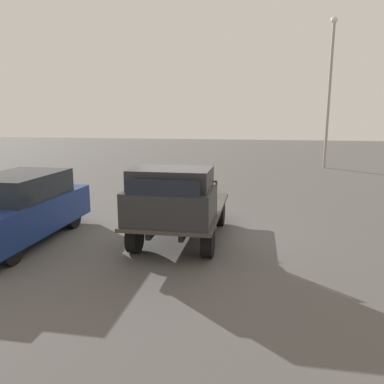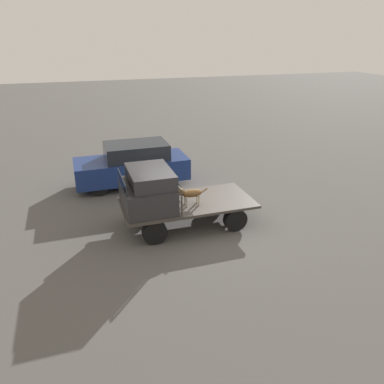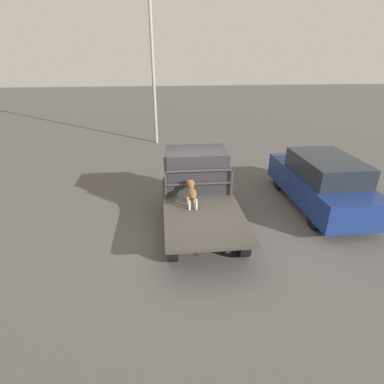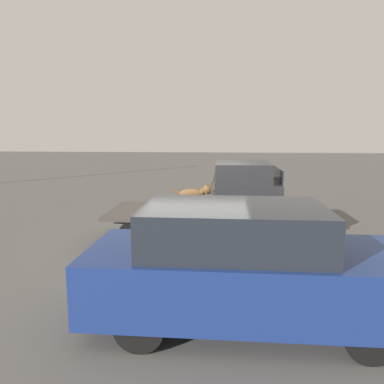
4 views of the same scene
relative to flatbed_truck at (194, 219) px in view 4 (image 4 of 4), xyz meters
The scene contains 6 objects.
ground_plane 0.56m from the flatbed_truck, ahead, with size 80.00×80.00×0.00m, color #514F4C.
flatbed_truck is the anchor object (origin of this frame).
truck_cab 1.39m from the flatbed_truck, ahead, with size 1.40×1.83×1.14m.
truck_headboard 0.84m from the flatbed_truck, ahead, with size 0.04×1.83×0.79m.
dog 0.62m from the flatbed_truck, 78.33° to the left, with size 1.01×0.23×0.61m.
parked_sedan 3.92m from the flatbed_truck, 75.27° to the right, with size 4.21×1.71×1.63m.
Camera 4 is at (0.72, -8.50, 2.55)m, focal length 35.00 mm.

